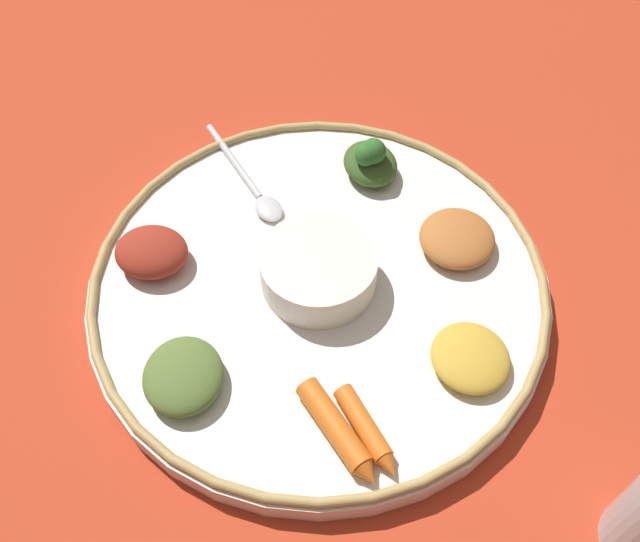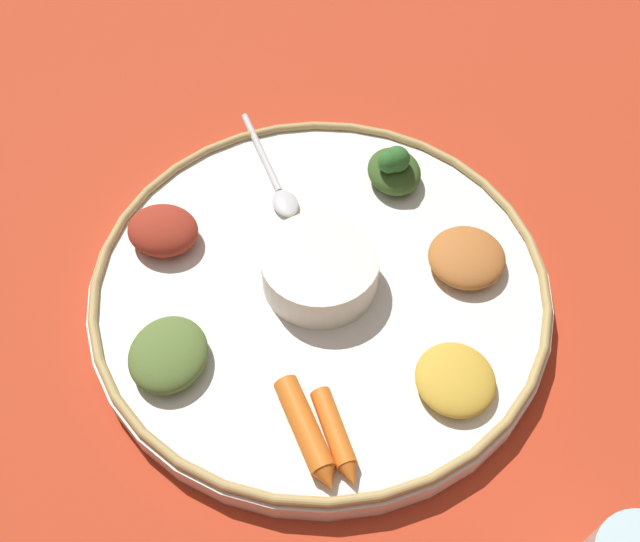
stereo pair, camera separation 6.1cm
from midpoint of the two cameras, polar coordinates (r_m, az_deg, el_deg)
name	(u,v)px [view 1 (the left image)]	position (r m, az deg, el deg)	size (l,w,h in m)	color
ground_plane	(320,295)	(0.64, -2.73, -2.10)	(2.40, 2.40, 0.00)	#B7381E
platter	(320,288)	(0.63, -2.76, -1.56)	(0.40, 0.40, 0.02)	white
platter_rim	(320,279)	(0.62, -2.81, -0.85)	(0.40, 0.40, 0.01)	tan
center_bowl	(320,268)	(0.60, -2.87, 0.04)	(0.10, 0.10, 0.04)	silver
spoon	(254,187)	(0.69, -7.79, 6.47)	(0.13, 0.09, 0.01)	silver
greens_pile	(372,161)	(0.69, 1.60, 8.64)	(0.07, 0.07, 0.05)	#385623
carrot_near_spoon	(340,431)	(0.54, -1.70, -12.91)	(0.09, 0.06, 0.02)	orange
carrot_outer	(369,430)	(0.54, 0.64, -12.83)	(0.08, 0.05, 0.02)	orange
mound_collards	(185,376)	(0.57, -13.79, -8.36)	(0.07, 0.06, 0.02)	#567033
mound_chickpea	(458,238)	(0.64, 8.36, 2.43)	(0.07, 0.07, 0.02)	#B2662D
mound_lentil_yellow	(472,358)	(0.57, 9.10, -7.07)	(0.07, 0.06, 0.02)	gold
mound_beet	(153,252)	(0.64, -15.86, 1.30)	(0.06, 0.06, 0.03)	maroon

